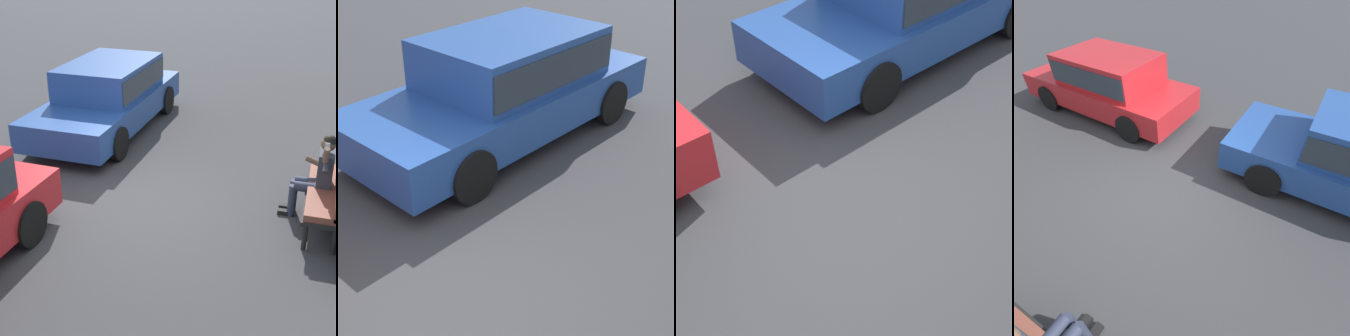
% 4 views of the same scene
% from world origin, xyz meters
% --- Properties ---
extents(ground_plane, '(60.00, 60.00, 0.00)m').
position_xyz_m(ground_plane, '(0.00, 0.00, 0.00)').
color(ground_plane, '#38383A').
extents(parked_car_near, '(4.66, 1.98, 1.47)m').
position_xyz_m(parked_car_near, '(-3.13, -1.84, 0.80)').
color(parked_car_near, '#23478E').
rests_on(parked_car_near, ground_plane).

